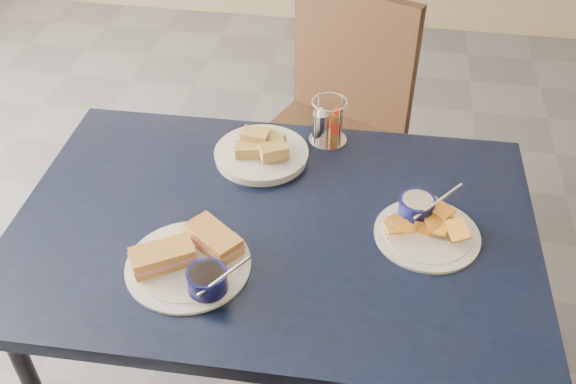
% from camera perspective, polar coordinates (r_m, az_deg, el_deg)
% --- Properties ---
extents(ground, '(6.00, 6.00, 0.00)m').
position_cam_1_polar(ground, '(2.31, -0.98, -12.40)').
color(ground, '#535359').
rests_on(ground, ground).
extents(dining_table, '(1.32, 0.90, 0.75)m').
position_cam_1_polar(dining_table, '(1.64, -1.27, -4.27)').
color(dining_table, black).
rests_on(dining_table, ground).
extents(chair_far, '(0.59, 0.59, 0.98)m').
position_cam_1_polar(chair_far, '(2.34, 3.56, 7.12)').
color(chair_far, black).
rests_on(chair_far, ground).
extents(sandwich_plate, '(0.31, 0.29, 0.12)m').
position_cam_1_polar(sandwich_plate, '(1.49, -8.55, -5.96)').
color(sandwich_plate, white).
rests_on(sandwich_plate, dining_table).
extents(plantain_plate, '(0.26, 0.26, 0.12)m').
position_cam_1_polar(plantain_plate, '(1.60, 11.96, -2.72)').
color(plantain_plate, white).
rests_on(plantain_plate, dining_table).
extents(bread_basket, '(0.26, 0.26, 0.07)m').
position_cam_1_polar(bread_basket, '(1.79, -2.36, 3.57)').
color(bread_basket, white).
rests_on(bread_basket, dining_table).
extents(condiment_caddy, '(0.11, 0.11, 0.14)m').
position_cam_1_polar(condiment_caddy, '(1.84, 3.48, 6.05)').
color(condiment_caddy, silver).
rests_on(condiment_caddy, dining_table).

